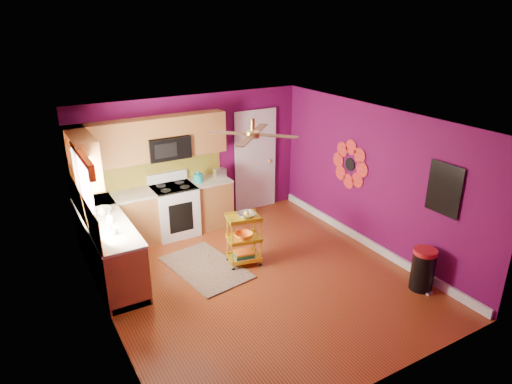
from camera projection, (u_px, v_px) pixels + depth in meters
ground at (259, 279)px, 7.13m from camera, size 5.00×5.00×0.00m
room_envelope at (261, 181)px, 6.54m from camera, size 4.54×5.04×2.52m
lower_cabinets at (138, 229)px, 7.80m from camera, size 2.81×2.31×0.94m
electric_range at (175, 210)px, 8.44m from camera, size 0.76×0.66×1.13m
upper_cabinetry at (130, 146)px, 7.64m from camera, size 2.80×2.30×1.26m
left_window at (83, 179)px, 6.30m from camera, size 0.08×1.35×1.08m
panel_door at (255, 162)px, 9.37m from camera, size 0.95×0.11×2.15m
right_wall_art at (389, 175)px, 7.37m from camera, size 0.04×2.74×1.04m
ceiling_fan at (253, 134)px, 6.45m from camera, size 1.01×1.01×0.26m
shag_rug at (206, 267)px, 7.44m from camera, size 1.15×1.64×0.02m
rolling_cart at (244, 237)px, 7.40m from camera, size 0.59×0.48×0.95m
trash_can at (423, 269)px, 6.78m from camera, size 0.37×0.39×0.66m
teal_kettle at (198, 178)px, 8.47m from camera, size 0.18×0.18×0.21m
toaster at (220, 173)px, 8.69m from camera, size 0.22×0.15×0.18m
soap_bottle_a at (109, 217)px, 6.83m from camera, size 0.08×0.08×0.18m
soap_bottle_b at (102, 210)px, 7.06m from camera, size 0.14×0.14×0.18m
counter_dish at (102, 211)px, 7.19m from camera, size 0.29×0.29×0.07m
counter_cup at (113, 231)px, 6.49m from camera, size 0.12×0.12×0.09m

